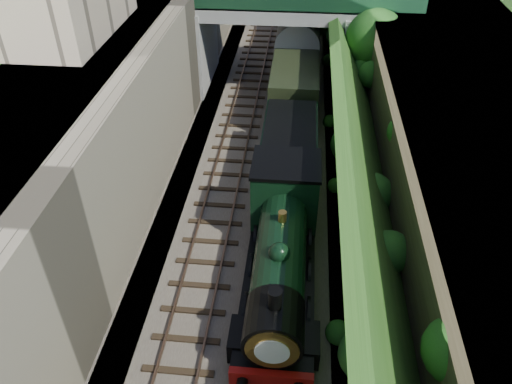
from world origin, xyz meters
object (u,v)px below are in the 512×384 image
(road_bridge, at_px, (294,29))
(tree, at_px, (377,42))
(locomotive, at_px, (281,251))
(tender, at_px, (289,154))

(road_bridge, distance_m, tree, 6.05)
(road_bridge, bearing_deg, tree, -34.39)
(tree, distance_m, locomotive, 16.34)
(tender, bearing_deg, road_bridge, 91.28)
(locomotive, relative_size, tender, 1.70)
(locomotive, bearing_deg, tender, 90.00)
(tree, distance_m, tender, 9.80)
(tree, xyz_separation_m, locomotive, (-4.71, -15.41, -2.75))
(tree, bearing_deg, locomotive, -107.01)
(tree, bearing_deg, road_bridge, 145.61)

